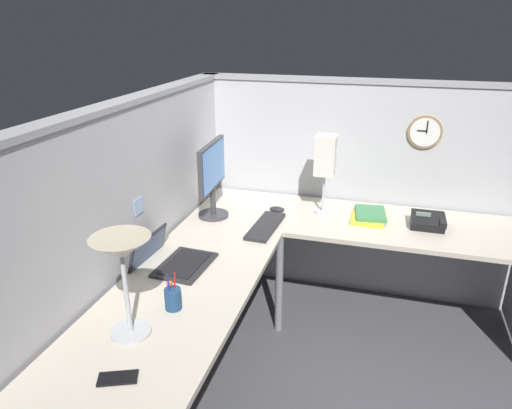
{
  "coord_description": "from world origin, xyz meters",
  "views": [
    {
      "loc": [
        -2.43,
        -0.43,
        1.96
      ],
      "look_at": [
        0.01,
        0.27,
        0.95
      ],
      "focal_mm": 33.08,
      "sensor_mm": 36.0,
      "label": 1
    }
  ],
  "objects_px": {
    "office_phone": "(429,222)",
    "pen_cup": "(173,298)",
    "keyboard": "(266,226)",
    "cell_phone": "(118,378)",
    "laptop": "(169,259)",
    "book_stack": "(369,215)",
    "wall_clock": "(425,132)",
    "desk_lamp_dome": "(122,256)",
    "desk_lamp_paper": "(325,158)",
    "monitor": "(212,174)",
    "computer_mouse": "(277,209)"
  },
  "relations": [
    {
      "from": "keyboard",
      "to": "desk_lamp_paper",
      "type": "xyz_separation_m",
      "value": [
        0.35,
        -0.3,
        0.37
      ]
    },
    {
      "from": "laptop",
      "to": "wall_clock",
      "type": "bearing_deg",
      "value": -46.55
    },
    {
      "from": "office_phone",
      "to": "book_stack",
      "type": "height_order",
      "value": "office_phone"
    },
    {
      "from": "keyboard",
      "to": "cell_phone",
      "type": "height_order",
      "value": "keyboard"
    },
    {
      "from": "pen_cup",
      "to": "wall_clock",
      "type": "height_order",
      "value": "wall_clock"
    },
    {
      "from": "cell_phone",
      "to": "office_phone",
      "type": "relative_size",
      "value": 0.7
    },
    {
      "from": "monitor",
      "to": "desk_lamp_dome",
      "type": "xyz_separation_m",
      "value": [
        -1.27,
        -0.11,
        0.07
      ]
    },
    {
      "from": "office_phone",
      "to": "book_stack",
      "type": "xyz_separation_m",
      "value": [
        0.04,
        0.37,
        -0.02
      ]
    },
    {
      "from": "keyboard",
      "to": "cell_phone",
      "type": "bearing_deg",
      "value": 175.99
    },
    {
      "from": "office_phone",
      "to": "book_stack",
      "type": "bearing_deg",
      "value": 84.1
    },
    {
      "from": "monitor",
      "to": "computer_mouse",
      "type": "relative_size",
      "value": 4.81
    },
    {
      "from": "laptop",
      "to": "monitor",
      "type": "bearing_deg",
      "value": -0.22
    },
    {
      "from": "pen_cup",
      "to": "monitor",
      "type": "bearing_deg",
      "value": 10.96
    },
    {
      "from": "keyboard",
      "to": "pen_cup",
      "type": "xyz_separation_m",
      "value": [
        -0.97,
        0.17,
        0.04
      ]
    },
    {
      "from": "book_stack",
      "to": "wall_clock",
      "type": "relative_size",
      "value": 1.35
    },
    {
      "from": "wall_clock",
      "to": "pen_cup",
      "type": "bearing_deg",
      "value": 145.87
    },
    {
      "from": "keyboard",
      "to": "office_phone",
      "type": "bearing_deg",
      "value": -70.44
    },
    {
      "from": "desk_lamp_dome",
      "to": "wall_clock",
      "type": "distance_m",
      "value": 2.17
    },
    {
      "from": "desk_lamp_dome",
      "to": "office_phone",
      "type": "bearing_deg",
      "value": -40.28
    },
    {
      "from": "keyboard",
      "to": "pen_cup",
      "type": "bearing_deg",
      "value": 172.69
    },
    {
      "from": "monitor",
      "to": "pen_cup",
      "type": "height_order",
      "value": "monitor"
    },
    {
      "from": "office_phone",
      "to": "wall_clock",
      "type": "bearing_deg",
      "value": 11.76
    },
    {
      "from": "office_phone",
      "to": "desk_lamp_paper",
      "type": "relative_size",
      "value": 0.39
    },
    {
      "from": "computer_mouse",
      "to": "desk_lamp_dome",
      "type": "distance_m",
      "value": 1.53
    },
    {
      "from": "keyboard",
      "to": "wall_clock",
      "type": "relative_size",
      "value": 1.95
    },
    {
      "from": "laptop",
      "to": "wall_clock",
      "type": "xyz_separation_m",
      "value": [
        1.22,
        -1.29,
        0.5
      ]
    },
    {
      "from": "pen_cup",
      "to": "book_stack",
      "type": "relative_size",
      "value": 0.61
    },
    {
      "from": "desk_lamp_paper",
      "to": "pen_cup",
      "type": "bearing_deg",
      "value": 159.97
    },
    {
      "from": "pen_cup",
      "to": "book_stack",
      "type": "bearing_deg",
      "value": -31.4
    },
    {
      "from": "laptop",
      "to": "desk_lamp_paper",
      "type": "bearing_deg",
      "value": -36.18
    },
    {
      "from": "monitor",
      "to": "laptop",
      "type": "relative_size",
      "value": 1.25
    },
    {
      "from": "desk_lamp_dome",
      "to": "cell_phone",
      "type": "relative_size",
      "value": 3.09
    },
    {
      "from": "pen_cup",
      "to": "desk_lamp_paper",
      "type": "distance_m",
      "value": 1.44
    },
    {
      "from": "computer_mouse",
      "to": "book_stack",
      "type": "height_order",
      "value": "book_stack"
    },
    {
      "from": "laptop",
      "to": "wall_clock",
      "type": "height_order",
      "value": "wall_clock"
    },
    {
      "from": "laptop",
      "to": "desk_lamp_paper",
      "type": "xyz_separation_m",
      "value": [
        0.94,
        -0.69,
        0.36
      ]
    },
    {
      "from": "cell_phone",
      "to": "wall_clock",
      "type": "xyz_separation_m",
      "value": [
        2.07,
        -1.09,
        0.52
      ]
    },
    {
      "from": "book_stack",
      "to": "wall_clock",
      "type": "xyz_separation_m",
      "value": [
        0.31,
        -0.29,
        0.51
      ]
    },
    {
      "from": "pen_cup",
      "to": "wall_clock",
      "type": "distance_m",
      "value": 1.99
    },
    {
      "from": "computer_mouse",
      "to": "wall_clock",
      "type": "distance_m",
      "value": 1.1
    },
    {
      "from": "office_phone",
      "to": "cell_phone",
      "type": "bearing_deg",
      "value": 146.19
    },
    {
      "from": "desk_lamp_dome",
      "to": "monitor",
      "type": "bearing_deg",
      "value": 4.98
    },
    {
      "from": "keyboard",
      "to": "laptop",
      "type": "bearing_deg",
      "value": 149.99
    },
    {
      "from": "laptop",
      "to": "computer_mouse",
      "type": "distance_m",
      "value": 0.95
    },
    {
      "from": "office_phone",
      "to": "pen_cup",
      "type": "bearing_deg",
      "value": 137.4
    },
    {
      "from": "keyboard",
      "to": "desk_lamp_paper",
      "type": "height_order",
      "value": "desk_lamp_paper"
    },
    {
      "from": "desk_lamp_dome",
      "to": "book_stack",
      "type": "relative_size",
      "value": 1.5
    },
    {
      "from": "laptop",
      "to": "book_stack",
      "type": "bearing_deg",
      "value": -47.37
    },
    {
      "from": "monitor",
      "to": "pen_cup",
      "type": "xyz_separation_m",
      "value": [
        -1.05,
        -0.2,
        -0.24
      ]
    },
    {
      "from": "keyboard",
      "to": "desk_lamp_dome",
      "type": "distance_m",
      "value": 1.26
    }
  ]
}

